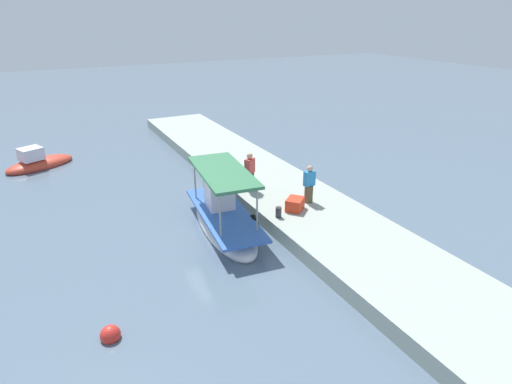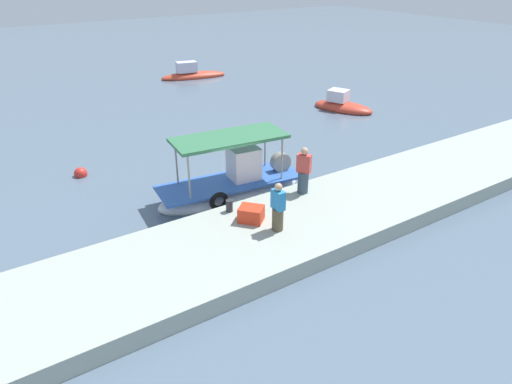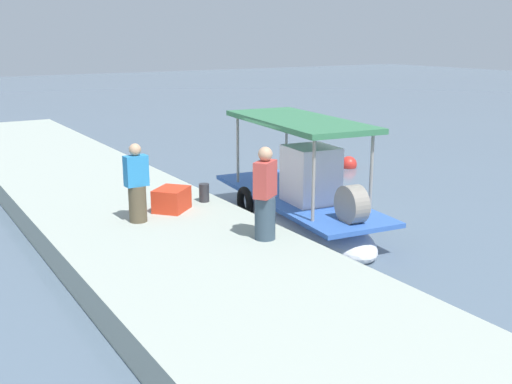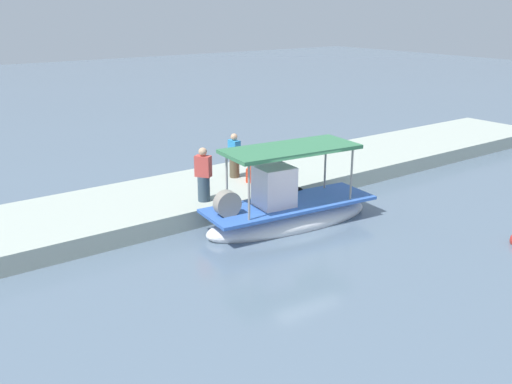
% 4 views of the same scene
% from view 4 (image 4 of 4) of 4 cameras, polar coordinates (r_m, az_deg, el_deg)
% --- Properties ---
extents(ground_plane, '(120.00, 120.00, 0.00)m').
position_cam_4_polar(ground_plane, '(18.35, 3.59, -3.48)').
color(ground_plane, slate).
extents(dock_quay, '(36.00, 4.28, 0.60)m').
position_cam_4_polar(dock_quay, '(21.13, -3.00, 0.33)').
color(dock_quay, '#A5AFA3').
rests_on(dock_quay, ground_plane).
extents(main_fishing_boat, '(6.06, 2.48, 2.90)m').
position_cam_4_polar(main_fishing_boat, '(18.38, 3.11, -1.86)').
color(main_fishing_boat, silver).
rests_on(main_fishing_boat, ground_plane).
extents(fisherman_near_bollard, '(0.55, 0.58, 1.80)m').
position_cam_4_polar(fisherman_near_bollard, '(18.73, -5.24, 1.50)').
color(fisherman_near_bollard, '#354857').
rests_on(fisherman_near_bollard, dock_quay).
extents(fisherman_by_crate, '(0.38, 0.48, 1.66)m').
position_cam_4_polar(fisherman_by_crate, '(21.31, -2.17, 3.44)').
color(fisherman_by_crate, brown).
rests_on(fisherman_by_crate, dock_quay).
extents(mooring_bollard, '(0.24, 0.24, 0.43)m').
position_cam_4_polar(mooring_bollard, '(20.38, 2.48, 1.18)').
color(mooring_bollard, '#2D2D33').
rests_on(mooring_bollard, dock_quay).
extents(cargo_crate, '(0.99, 1.01, 0.51)m').
position_cam_4_polar(cargo_crate, '(20.92, 0.23, 1.76)').
color(cargo_crate, red).
rests_on(cargo_crate, dock_quay).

